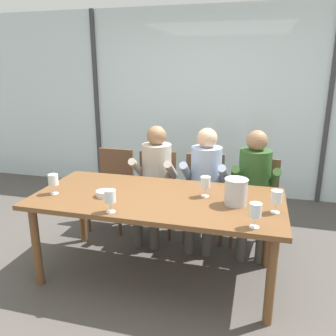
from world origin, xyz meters
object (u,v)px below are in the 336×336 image
object	(u,v)px
chair_right_of_center	(257,194)
wine_glass_by_left_taster	(53,181)
chair_center	(204,189)
tasting_bowl	(104,194)
chair_left_of_center	(156,185)
wine_glass_center_pour	(276,198)
wine_glass_spare_empty	(205,183)
person_beige_jumper	(155,174)
person_olive_shirt	(254,182)
ice_bucket_primary	(236,191)
wine_glass_near_bucket	(110,197)
dining_table	(157,204)
wine_glass_by_right_taster	(255,211)
person_pale_blue_shirt	(205,178)
chair_near_curtain	(113,182)

from	to	relation	value
chair_right_of_center	wine_glass_by_left_taster	distance (m)	2.03
chair_center	tasting_bowl	xyz separation A→B (m)	(-0.69, -1.04, 0.26)
chair_left_of_center	chair_right_of_center	xyz separation A→B (m)	(1.10, 0.00, 0.00)
tasting_bowl	wine_glass_center_pour	bearing A→B (deg)	0.97
chair_left_of_center	wine_glass_spare_empty	bearing A→B (deg)	-56.16
tasting_bowl	wine_glass_spare_empty	bearing A→B (deg)	15.04
person_beige_jumper	person_olive_shirt	distance (m)	1.04
person_beige_jumper	ice_bucket_primary	distance (m)	1.21
chair_right_of_center	wine_glass_near_bucket	bearing A→B (deg)	-122.47
chair_left_of_center	wine_glass_near_bucket	xyz separation A→B (m)	(0.04, -1.31, 0.35)
chair_right_of_center	wine_glass_spare_empty	bearing A→B (deg)	-111.42
ice_bucket_primary	dining_table	bearing A→B (deg)	179.07
wine_glass_center_pour	wine_glass_spare_empty	world-z (taller)	same
wine_glass_by_right_taster	wine_glass_center_pour	bearing A→B (deg)	63.82
chair_right_of_center	wine_glass_by_left_taster	xyz separation A→B (m)	(-1.69, -1.07, 0.35)
chair_center	dining_table	bearing A→B (deg)	-112.99
tasting_bowl	wine_glass_near_bucket	world-z (taller)	wine_glass_near_bucket
person_beige_jumper	person_pale_blue_shirt	world-z (taller)	same
wine_glass_by_right_taster	ice_bucket_primary	bearing A→B (deg)	112.49
person_olive_shirt	ice_bucket_primary	size ratio (longest dim) A/B	5.62
wine_glass_near_bucket	wine_glass_center_pour	xyz separation A→B (m)	(1.19, 0.31, 0.00)
chair_near_curtain	chair_center	bearing A→B (deg)	1.86
chair_center	chair_right_of_center	distance (m)	0.56
dining_table	wine_glass_by_right_taster	bearing A→B (deg)	-25.76
dining_table	wine_glass_near_bucket	size ratio (longest dim) A/B	12.02
wine_glass_by_right_taster	dining_table	bearing A→B (deg)	154.24
ice_bucket_primary	wine_glass_spare_empty	bearing A→B (deg)	156.35
chair_left_of_center	wine_glass_near_bucket	distance (m)	1.35
chair_near_curtain	wine_glass_spare_empty	bearing A→B (deg)	-32.96
person_beige_jumper	wine_glass_spare_empty	bearing A→B (deg)	-45.56
wine_glass_center_pour	person_beige_jumper	bearing A→B (deg)	144.64
ice_bucket_primary	wine_glass_by_left_taster	xyz separation A→B (m)	(-1.52, -0.16, 0.01)
chair_near_curtain	wine_glass_center_pour	xyz separation A→B (m)	(1.76, -0.99, 0.35)
dining_table	wine_glass_center_pour	bearing A→B (deg)	-5.64
dining_table	person_olive_shirt	bearing A→B (deg)	44.36
ice_bucket_primary	chair_left_of_center	bearing A→B (deg)	135.63
person_pale_blue_shirt	chair_near_curtain	bearing A→B (deg)	173.29
chair_right_of_center	wine_glass_spare_empty	world-z (taller)	wine_glass_spare_empty
chair_left_of_center	wine_glass_by_left_taster	distance (m)	1.27
tasting_bowl	wine_glass_by_left_taster	distance (m)	0.45
dining_table	person_pale_blue_shirt	world-z (taller)	person_pale_blue_shirt
chair_right_of_center	wine_glass_center_pour	distance (m)	1.07
ice_bucket_primary	chair_near_curtain	bearing A→B (deg)	148.00
dining_table	wine_glass_spare_empty	bearing A→B (deg)	14.87
tasting_bowl	wine_glass_spare_empty	world-z (taller)	wine_glass_spare_empty
ice_bucket_primary	wine_glass_near_bucket	xyz separation A→B (m)	(-0.89, -0.39, 0.01)
chair_near_curtain	wine_glass_spare_empty	world-z (taller)	wine_glass_spare_empty
wine_glass_by_left_taster	wine_glass_by_right_taster	bearing A→B (deg)	-7.51
chair_left_of_center	chair_near_curtain	bearing A→B (deg)	174.19
wine_glass_spare_empty	tasting_bowl	bearing A→B (deg)	-164.96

